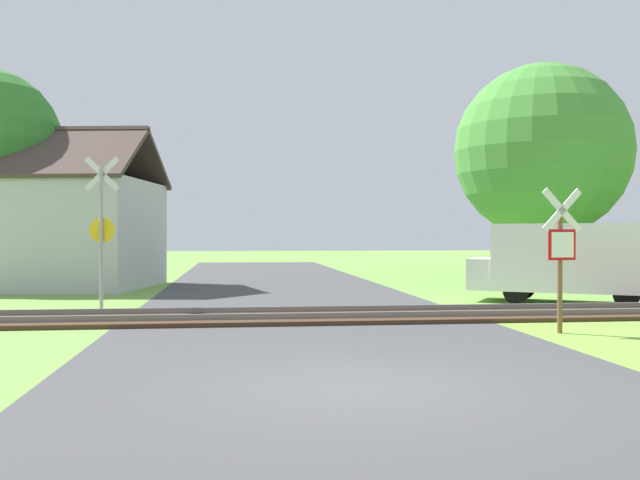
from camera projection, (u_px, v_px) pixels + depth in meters
The scene contains 8 objects.
ground_plane at pixel (360, 388), 8.90m from camera, with size 160.00×160.00×0.00m, color #6B9942.
road_asphalt at pixel (337, 360), 10.89m from camera, with size 8.13×80.00×0.01m, color #424244.
rail_track at pixel (303, 317), 16.25m from camera, with size 60.00×2.60×0.22m.
stop_sign_near at pixel (561, 251), 13.84m from camera, with size 0.87×0.20×2.83m.
crossing_sign_far at pixel (102, 224), 17.81m from camera, with size 0.87×0.17×3.89m.
house at pixel (57, 230), 26.01m from camera, with size 7.81×7.52×5.89m.
tree_far at pixel (542, 152), 29.34m from camera, with size 7.18×7.18×8.97m.
mail_truck at pixel (565, 259), 20.14m from camera, with size 5.16×4.08×2.24m.
Camera 1 is at (-1.55, -8.77, 1.91)m, focal length 40.00 mm.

